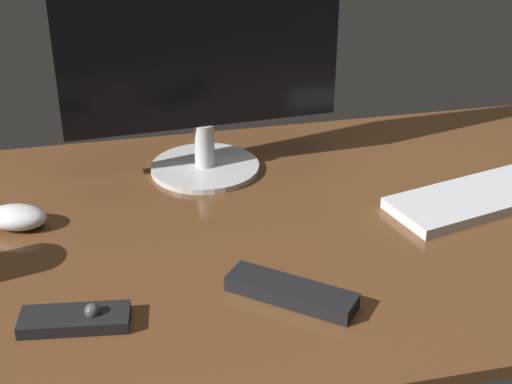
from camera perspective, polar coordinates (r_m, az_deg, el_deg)
desk at (r=128.48cm, az=0.78°, el=-2.90°), size 140.00×84.00×2.00cm
monitor at (r=137.97cm, az=-4.22°, el=11.07°), size 52.13×21.22×46.94cm
keyboard at (r=140.45cm, az=16.75°, el=-0.40°), size 36.57×20.75×2.00cm
computer_mouse at (r=132.51cm, az=-17.78°, el=-1.84°), size 11.73×9.27×4.00cm
media_remote at (r=107.47cm, az=-13.56°, el=-9.39°), size 15.66×7.52×3.32cm
tv_remote at (r=109.43cm, az=2.69°, el=-7.63°), size 18.24×16.35×2.40cm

